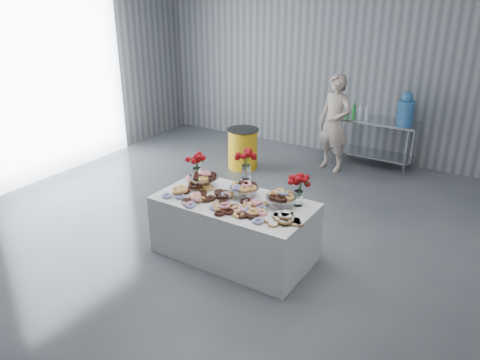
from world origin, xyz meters
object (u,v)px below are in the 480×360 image
(display_table, at_px, (234,228))
(water_jug, at_px, (406,109))
(prep_table, at_px, (374,134))
(trash_barrel, at_px, (243,148))
(person, at_px, (334,123))

(display_table, height_order, water_jug, water_jug)
(prep_table, xyz_separation_m, trash_barrel, (-1.99, -1.32, -0.25))
(display_table, distance_m, prep_table, 3.99)
(person, bearing_deg, trash_barrel, -136.05)
(prep_table, bearing_deg, trash_barrel, -146.46)
(display_table, bearing_deg, water_jug, 75.92)
(person, distance_m, trash_barrel, 1.70)
(display_table, height_order, prep_table, prep_table)
(prep_table, distance_m, person, 0.81)
(water_jug, height_order, person, person)
(display_table, distance_m, water_jug, 4.15)
(display_table, height_order, trash_barrel, display_table)
(display_table, bearing_deg, person, 91.35)
(prep_table, height_order, person, person)
(prep_table, bearing_deg, water_jug, -0.00)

